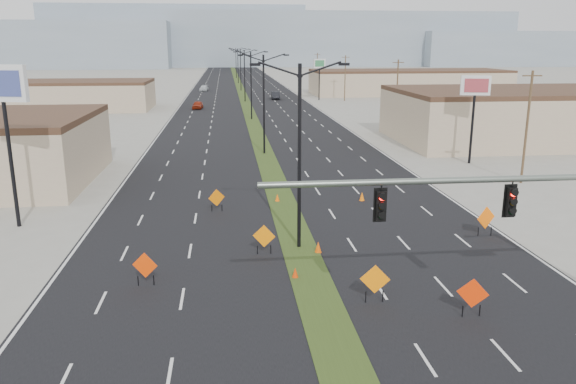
{
  "coord_description": "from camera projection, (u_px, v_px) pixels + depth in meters",
  "views": [
    {
      "loc": [
        -3.83,
        -17.21,
        10.9
      ],
      "look_at": [
        -0.61,
        11.99,
        3.2
      ],
      "focal_mm": 35.0,
      "sensor_mm": 36.0,
      "label": 1
    }
  ],
  "objects": [
    {
      "name": "building_sw_far",
      "position": [
        63.0,
        97.0,
        97.49
      ],
      "size": [
        30.0,
        14.0,
        4.5
      ],
      "primitive_type": "cube",
      "color": "tan",
      "rests_on": "ground"
    },
    {
      "name": "construction_sign_5",
      "position": [
        486.0,
        219.0,
        32.81
      ],
      "size": [
        1.28,
        0.52,
        1.81
      ],
      "rotation": [
        0.0,
        0.0,
        0.37
      ],
      "color": "#FF6305",
      "rests_on": "ground"
    },
    {
      "name": "car_left",
      "position": [
        198.0,
        105.0,
        98.88
      ],
      "size": [
        1.97,
        4.14,
        1.37
      ],
      "primitive_type": "imported",
      "rotation": [
        0.0,
        0.0,
        -0.09
      ],
      "color": "maroon",
      "rests_on": "ground"
    },
    {
      "name": "mesa_center",
      "position": [
        304.0,
        39.0,
        308.86
      ],
      "size": [
        220.0,
        50.0,
        28.0
      ],
      "primitive_type": "cube",
      "color": "gray",
      "rests_on": "ground"
    },
    {
      "name": "construction_sign_1",
      "position": [
        264.0,
        237.0,
        29.96
      ],
      "size": [
        1.19,
        0.4,
        1.64
      ],
      "rotation": [
        0.0,
        0.0,
        -0.3
      ],
      "color": "orange",
      "rests_on": "ground"
    },
    {
      "name": "cone_1",
      "position": [
        318.0,
        247.0,
        30.32
      ],
      "size": [
        0.44,
        0.44,
        0.64
      ],
      "primitive_type": "cone",
      "rotation": [
        0.0,
        0.0,
        0.17
      ],
      "color": "#DB4D04",
      "rests_on": "ground"
    },
    {
      "name": "construction_sign_3",
      "position": [
        375.0,
        281.0,
        24.28
      ],
      "size": [
        1.29,
        0.29,
        1.74
      ],
      "rotation": [
        0.0,
        0.0,
        -0.2
      ],
      "color": "orange",
      "rests_on": "ground"
    },
    {
      "name": "signal_mast",
      "position": [
        556.0,
        211.0,
        21.33
      ],
      "size": [
        16.3,
        0.6,
        8.0
      ],
      "color": "slate",
      "rests_on": "ground"
    },
    {
      "name": "streetlight_4",
      "position": [
        241.0,
        68.0,
        137.57
      ],
      "size": [
        5.15,
        0.24,
        10.02
      ],
      "color": "black",
      "rests_on": "ground"
    },
    {
      "name": "utility_pole_2",
      "position": [
        345.0,
        77.0,
        111.99
      ],
      "size": [
        1.6,
        0.2,
        9.0
      ],
      "color": "#4C3823",
      "rests_on": "ground"
    },
    {
      "name": "median_strip",
      "position": [
        244.0,
        100.0,
        115.87
      ],
      "size": [
        2.0,
        400.0,
        0.04
      ],
      "primitive_type": "cube",
      "color": "#2E4016",
      "rests_on": "ground"
    },
    {
      "name": "pole_sign_east_near",
      "position": [
        475.0,
        93.0,
        51.85
      ],
      "size": [
        2.68,
        1.0,
        8.21
      ],
      "rotation": [
        0.0,
        0.0,
        -0.25
      ],
      "color": "black",
      "rests_on": "ground"
    },
    {
      "name": "car_mid",
      "position": [
        276.0,
        96.0,
        116.4
      ],
      "size": [
        1.76,
        4.73,
        1.55
      ],
      "primitive_type": "imported",
      "rotation": [
        0.0,
        0.0,
        -0.03
      ],
      "color": "black",
      "rests_on": "ground"
    },
    {
      "name": "pole_sign_west",
      "position": [
        3.0,
        96.0,
        32.82
      ],
      "size": [
        3.18,
        1.18,
        9.82
      ],
      "rotation": [
        0.0,
        0.0,
        -0.27
      ],
      "color": "black",
      "rests_on": "ground"
    },
    {
      "name": "utility_pole_1",
      "position": [
        397.0,
        91.0,
        78.34
      ],
      "size": [
        1.6,
        0.2,
        9.0
      ],
      "color": "#4C3823",
      "rests_on": "ground"
    },
    {
      "name": "streetlight_2",
      "position": [
        251.0,
        83.0,
        83.73
      ],
      "size": [
        5.15,
        0.24,
        10.02
      ],
      "color": "black",
      "rests_on": "ground"
    },
    {
      "name": "road_surface",
      "position": [
        244.0,
        100.0,
        115.87
      ],
      "size": [
        25.0,
        400.0,
        0.02
      ],
      "primitive_type": "cube",
      "color": "black",
      "rests_on": "ground"
    },
    {
      "name": "streetlight_1",
      "position": [
        264.0,
        101.0,
        56.8
      ],
      "size": [
        5.15,
        0.24,
        10.02
      ],
      "color": "black",
      "rests_on": "ground"
    },
    {
      "name": "cone_0",
      "position": [
        295.0,
        273.0,
        27.03
      ],
      "size": [
        0.41,
        0.41,
        0.54
      ],
      "primitive_type": "cone",
      "rotation": [
        0.0,
        0.0,
        -0.33
      ],
      "color": "red",
      "rests_on": "ground"
    },
    {
      "name": "mesa_backdrop",
      "position": [
        178.0,
        36.0,
        320.18
      ],
      "size": [
        140.0,
        50.0,
        32.0
      ],
      "primitive_type": "cube",
      "color": "gray",
      "rests_on": "ground"
    },
    {
      "name": "mesa_east",
      "position": [
        553.0,
        49.0,
        315.33
      ],
      "size": [
        160.0,
        50.0,
        18.0
      ],
      "primitive_type": "cube",
      "color": "gray",
      "rests_on": "ground"
    },
    {
      "name": "car_far",
      "position": [
        204.0,
        88.0,
        137.52
      ],
      "size": [
        2.28,
        4.76,
        1.34
      ],
      "primitive_type": "imported",
      "rotation": [
        0.0,
        0.0,
        -0.09
      ],
      "color": "silver",
      "rests_on": "ground"
    },
    {
      "name": "building_se_far",
      "position": [
        408.0,
        83.0,
        128.87
      ],
      "size": [
        44.0,
        16.0,
        5.0
      ],
      "primitive_type": "cube",
      "color": "tan",
      "rests_on": "ground"
    },
    {
      "name": "utility_pole_3",
      "position": [
        317.0,
        70.0,
        145.65
      ],
      "size": [
        1.6,
        0.2,
        9.0
      ],
      "color": "#4C3823",
      "rests_on": "ground"
    },
    {
      "name": "streetlight_5",
      "position": [
        238.0,
        65.0,
        164.5
      ],
      "size": [
        5.15,
        0.24,
        10.02
      ],
      "color": "black",
      "rests_on": "ground"
    },
    {
      "name": "construction_sign_2",
      "position": [
        217.0,
        198.0,
        37.73
      ],
      "size": [
        1.09,
        0.5,
        1.56
      ],
      "rotation": [
        0.0,
        0.0,
        0.41
      ],
      "color": "orange",
      "rests_on": "ground"
    },
    {
      "name": "construction_sign_4",
      "position": [
        473.0,
        295.0,
        22.98
      ],
      "size": [
        1.17,
        0.57,
        1.7
      ],
      "rotation": [
        0.0,
        0.0,
        -0.43
      ],
      "color": "#F73305",
      "rests_on": "ground"
    },
    {
      "name": "cone_2",
      "position": [
        362.0,
        196.0,
        40.49
      ],
      "size": [
        0.4,
        0.4,
        0.64
      ],
      "primitive_type": "cone",
      "rotation": [
        0.0,
        0.0,
        -0.04
      ],
      "color": "orange",
      "rests_on": "ground"
    },
    {
      "name": "building_se_near",
      "position": [
        550.0,
        117.0,
        65.89
      ],
      "size": [
        36.0,
        18.0,
        5.5
      ],
      "primitive_type": "cube",
      "color": "tan",
      "rests_on": "ground"
    },
    {
      "name": "ground",
      "position": [
        343.0,
        365.0,
        19.72
      ],
      "size": [
        600.0,
        600.0,
        0.0
      ],
      "primitive_type": "plane",
      "color": "gray",
      "rests_on": "ground"
    },
    {
      "name": "streetlight_6",
      "position": [
        236.0,
        62.0,
        191.42
      ],
      "size": [
        5.15,
        0.24,
        10.02
      ],
      "color": "black",
      "rests_on": "ground"
    },
    {
      "name": "pole_sign_east_far",
      "position": [
        319.0,
        67.0,
        113.45
      ],
      "size": [
        2.61,
        1.39,
        8.25
      ],
      "rotation": [
        0.0,
        0.0,
        0.41
      ],
      "color": "black",
      "rests_on": "ground"
    },
    {
      "name": "streetlight_0",
      "position": [
        299.0,
        151.0,
        29.88
      ],
      "size": [
        5.15,
        0.24,
        10.02
      ],
      "color": "black",
      "rests_on": "ground"
    },
    {
      "name": "streetlight_3",
      "position": [
        245.0,
        74.0,
        110.65
      ],
      "size": [
        5.15,
        0.24,
        10.02
      ],
      "color": "black",
      "rests_on": "ground"
    },
    {
      "name": "construction_sign_0",
      "position": [
        145.0,
        266.0,
        26.0
      ],
      "size": [
        1.19,
        0.39,
        1.64
      ],
      "rotation": [
        0.0,
        0.0,
        -0.29
      ],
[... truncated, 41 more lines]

